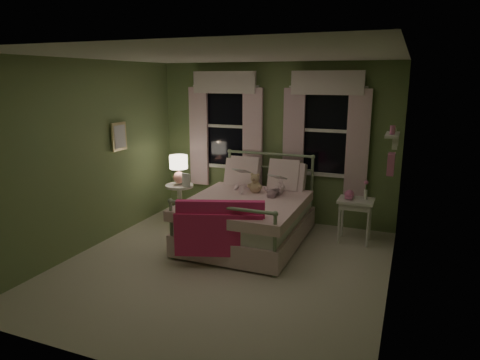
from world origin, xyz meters
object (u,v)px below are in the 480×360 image
at_px(child_right, 277,173).
at_px(table_lamp, 179,166).
at_px(teddy_bear, 255,185).
at_px(nightstand_right, 356,206).
at_px(nightstand_left, 180,198).
at_px(bed, 249,216).
at_px(child_left, 242,171).

height_order(child_right, table_lamp, child_right).
bearing_deg(child_right, teddy_bear, 27.15).
height_order(child_right, nightstand_right, child_right).
height_order(child_right, nightstand_left, child_right).
relative_size(bed, nightstand_right, 3.18).
xyz_separation_m(child_right, teddy_bear, (-0.28, -0.16, -0.17)).
bearing_deg(table_lamp, nightstand_right, 4.11).
distance_m(child_right, nightstand_left, 1.71).
xyz_separation_m(child_left, teddy_bear, (0.28, -0.16, -0.15)).
distance_m(bed, child_right, 0.77).
height_order(teddy_bear, nightstand_right, teddy_bear).
height_order(nightstand_left, nightstand_right, same).
xyz_separation_m(child_right, table_lamp, (-1.62, -0.09, -0.00)).
bearing_deg(child_left, nightstand_left, -17.73).
height_order(child_right, teddy_bear, child_right).
distance_m(child_left, nightstand_left, 1.19).
bearing_deg(teddy_bear, child_right, 29.50).
relative_size(nightstand_left, table_lamp, 1.40).
bearing_deg(child_right, child_left, -2.35).
xyz_separation_m(nightstand_left, nightstand_right, (2.80, 0.20, 0.13)).
height_order(bed, nightstand_right, bed).
bearing_deg(table_lamp, child_right, 3.34).
bearing_deg(bed, nightstand_left, 166.35).
xyz_separation_m(bed, child_left, (-0.28, 0.42, 0.56)).
relative_size(teddy_bear, table_lamp, 0.67).
bearing_deg(teddy_bear, bed, -90.00).
relative_size(child_right, nightstand_left, 1.20).
distance_m(child_left, table_lamp, 1.07).
xyz_separation_m(child_left, table_lamp, (-1.06, -0.09, 0.01)).
bearing_deg(child_left, table_lamp, -17.73).
xyz_separation_m(nightstand_left, table_lamp, (0.00, -0.00, 0.54)).
bearing_deg(table_lamp, nightstand_left, 90.00).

